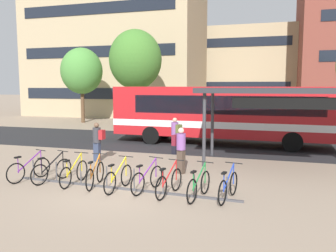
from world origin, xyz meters
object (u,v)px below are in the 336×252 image
at_px(commuter_red_pack_0, 98,139).
at_px(street_tree_1, 135,60).
at_px(parked_bicycle_purple_5, 147,179).
at_px(street_tree_2, 82,71).
at_px(parked_bicycle_red_6, 169,183).
at_px(parked_bicycle_blue_8, 228,187).
at_px(city_bus, 220,113).
at_px(commuter_olive_pack_1, 175,133).
at_px(parked_bicycle_orange_3, 95,175).
at_px(parked_bicycle_green_7, 199,186).
at_px(transit_shelter, 285,93).
at_px(parked_bicycle_yellow_2, 74,173).
at_px(parked_bicycle_purple_0, 29,169).
at_px(parked_bicycle_black_1, 52,171).
at_px(commuter_maroon_pack_2, 180,147).
at_px(parked_bicycle_yellow_4, 118,178).

height_order(commuter_red_pack_0, street_tree_1, street_tree_1).
distance_m(parked_bicycle_purple_5, street_tree_2, 21.88).
relative_size(parked_bicycle_red_6, parked_bicycle_blue_8, 1.00).
bearing_deg(street_tree_1, city_bus, -42.89).
bearing_deg(commuter_red_pack_0, commuter_olive_pack_1, -134.17).
bearing_deg(street_tree_1, parked_bicycle_orange_3, -72.41).
bearing_deg(parked_bicycle_blue_8, parked_bicycle_green_7, 109.08).
distance_m(city_bus, transit_shelter, 5.56).
bearing_deg(parked_bicycle_blue_8, parked_bicycle_yellow_2, 99.42).
bearing_deg(city_bus, parked_bicycle_purple_0, 62.53).
height_order(parked_bicycle_black_1, commuter_maroon_pack_2, commuter_maroon_pack_2).
bearing_deg(transit_shelter, parked_bicycle_purple_0, -150.57).
bearing_deg(parked_bicycle_purple_0, transit_shelter, -42.91).
bearing_deg(parked_bicycle_purple_0, parked_bicycle_yellow_4, -76.25).
xyz_separation_m(parked_bicycle_purple_5, commuter_olive_pack_1, (-0.73, 5.90, 0.63)).
relative_size(commuter_red_pack_0, street_tree_2, 0.26).
height_order(parked_bicycle_yellow_4, parked_bicycle_red_6, same).
bearing_deg(transit_shelter, city_bus, 124.82).
height_order(city_bus, commuter_olive_pack_1, city_bus).
bearing_deg(commuter_red_pack_0, parked_bicycle_red_6, 144.21).
distance_m(parked_bicycle_purple_5, parked_bicycle_red_6, 0.77).
distance_m(parked_bicycle_yellow_2, transit_shelter, 8.69).
relative_size(parked_bicycle_black_1, commuter_red_pack_0, 1.00).
height_order(parked_bicycle_yellow_2, commuter_olive_pack_1, commuter_olive_pack_1).
distance_m(parked_bicycle_green_7, parked_bicycle_blue_8, 0.84).
bearing_deg(parked_bicycle_yellow_4, parked_bicycle_purple_5, -75.68).
bearing_deg(parked_bicycle_purple_0, parked_bicycle_blue_8, -74.58).
relative_size(parked_bicycle_purple_5, street_tree_2, 0.26).
bearing_deg(parked_bicycle_purple_5, parked_bicycle_orange_3, 103.50).
height_order(parked_bicycle_yellow_2, parked_bicycle_red_6, same).
height_order(parked_bicycle_red_6, commuter_olive_pack_1, commuter_olive_pack_1).
relative_size(parked_bicycle_purple_0, street_tree_1, 0.21).
height_order(city_bus, parked_bicycle_blue_8, city_bus).
distance_m(parked_bicycle_blue_8, street_tree_1, 20.10).
height_order(parked_bicycle_yellow_2, commuter_maroon_pack_2, commuter_maroon_pack_2).
relative_size(transit_shelter, street_tree_2, 1.06).
height_order(parked_bicycle_purple_0, parked_bicycle_orange_3, same).
bearing_deg(parked_bicycle_blue_8, parked_bicycle_orange_3, 99.08).
distance_m(city_bus, parked_bicycle_yellow_4, 9.79).
distance_m(parked_bicycle_purple_5, street_tree_1, 18.94).
xyz_separation_m(commuter_olive_pack_1, street_tree_2, (-11.73, 11.59, 3.53)).
bearing_deg(parked_bicycle_purple_0, parked_bicycle_black_1, -68.70).
xyz_separation_m(parked_bicycle_green_7, street_tree_2, (-14.12, 17.72, 4.15)).
bearing_deg(transit_shelter, commuter_olive_pack_1, 168.12).
bearing_deg(parked_bicycle_black_1, commuter_maroon_pack_2, -43.68).
distance_m(parked_bicycle_purple_5, commuter_olive_pack_1, 5.98).
relative_size(parked_bicycle_purple_5, transit_shelter, 0.24).
bearing_deg(street_tree_1, parked_bicycle_red_6, -65.15).
bearing_deg(commuter_olive_pack_1, transit_shelter, -162.97).
distance_m(parked_bicycle_black_1, commuter_olive_pack_1, 6.45).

